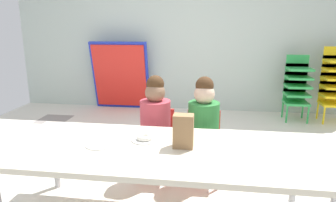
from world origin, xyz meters
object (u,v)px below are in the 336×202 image
kid_chair_yellow_stack (334,81)px  paper_bag_brown (183,131)px  seated_child_near_camera (156,118)px  seated_child_middle_seat (204,120)px  craft_table (161,153)px  folded_activity_table (120,76)px  paper_plate_center_table (99,145)px  donut_powdered_on_plate (144,137)px  paper_plate_near_edge (145,140)px  kid_chair_green_stack (297,84)px

kid_chair_yellow_stack → paper_bag_brown: kid_chair_yellow_stack is taller
seated_child_near_camera → seated_child_middle_seat: size_ratio=1.00×
seated_child_middle_seat → paper_bag_brown: (-0.12, -0.61, 0.11)m
craft_table → kid_chair_yellow_stack: kid_chair_yellow_stack is taller
seated_child_near_camera → folded_activity_table: 2.35m
paper_plate_center_table → kid_chair_yellow_stack: bearing=47.0°
donut_powdered_on_plate → seated_child_near_camera: bearing=91.9°
paper_plate_near_edge → donut_powdered_on_plate: donut_powdered_on_plate is taller
craft_table → folded_activity_table: (-1.11, 2.79, 0.02)m
paper_bag_brown → paper_plate_near_edge: paper_bag_brown is taller
craft_table → paper_plate_near_edge: (-0.14, 0.11, 0.04)m
paper_plate_center_table → donut_powdered_on_plate: 0.31m
paper_plate_near_edge → donut_powdered_on_plate: 0.02m
craft_table → kid_chair_yellow_stack: bearing=52.2°
craft_table → seated_child_middle_seat: seated_child_middle_seat is taller
craft_table → kid_chair_yellow_stack: (2.00, 2.57, 0.06)m
kid_chair_green_stack → kid_chair_yellow_stack: 0.49m
kid_chair_yellow_stack → donut_powdered_on_plate: kid_chair_yellow_stack is taller
seated_child_near_camera → kid_chair_yellow_stack: bearing=42.0°
seated_child_near_camera → kid_chair_green_stack: size_ratio=1.00×
folded_activity_table → paper_plate_near_edge: folded_activity_table is taller
folded_activity_table → paper_plate_near_edge: (0.97, -2.68, 0.02)m
seated_child_middle_seat → folded_activity_table: size_ratio=0.84×
seated_child_middle_seat → folded_activity_table: 2.55m
kid_chair_yellow_stack → seated_child_near_camera: bearing=-138.0°
kid_chair_yellow_stack → donut_powdered_on_plate: size_ratio=9.11×
craft_table → paper_plate_near_edge: size_ratio=11.39×
folded_activity_table → paper_bag_brown: bearing=-65.7°
craft_table → paper_plate_center_table: 0.42m
kid_chair_yellow_stack → paper_plate_center_table: bearing=-133.0°
paper_plate_center_table → donut_powdered_on_plate: donut_powdered_on_plate is taller
kid_chair_yellow_stack → paper_bag_brown: 3.15m
paper_plate_near_edge → kid_chair_green_stack: bearing=56.2°
paper_plate_center_table → craft_table: bearing=2.4°
folded_activity_table → paper_plate_center_table: 2.89m
seated_child_middle_seat → folded_activity_table: bearing=122.4°
seated_child_middle_seat → folded_activity_table: folded_activity_table is taller
seated_child_middle_seat → paper_plate_near_edge: 0.66m
folded_activity_table → paper_plate_center_table: size_ratio=6.04×
seated_child_near_camera → donut_powdered_on_plate: 0.53m
seated_child_near_camera → paper_plate_center_table: size_ratio=5.10×
folded_activity_table → donut_powdered_on_plate: size_ratio=9.51×
paper_bag_brown → donut_powdered_on_plate: bearing=163.9°
paper_bag_brown → paper_plate_center_table: (-0.55, -0.05, -0.11)m
seated_child_near_camera → paper_plate_center_table: seated_child_near_camera is taller
seated_child_near_camera → paper_plate_near_edge: size_ratio=5.10×
folded_activity_table → paper_bag_brown: folded_activity_table is taller
seated_child_near_camera → kid_chair_yellow_stack: kid_chair_yellow_stack is taller
seated_child_near_camera → paper_plate_center_table: (-0.26, -0.65, 0.01)m
kid_chair_green_stack → paper_bag_brown: (-1.37, -2.54, 0.15)m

